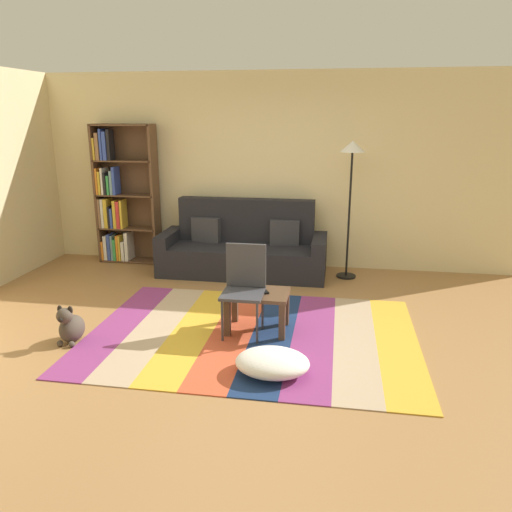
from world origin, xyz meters
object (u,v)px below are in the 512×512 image
bookshelf (120,200)px  tv_remote (265,291)px  standing_lamp (352,165)px  coffee_table (257,300)px  couch (243,249)px  dog (71,326)px  folding_chair (244,282)px  pouf (272,363)px

bookshelf → tv_remote: bookshelf is taller
standing_lamp → bookshelf: bearing=175.8°
bookshelf → coffee_table: size_ratio=3.21×
bookshelf → couch: bearing=-8.5°
couch → dog: 2.73m
standing_lamp → folding_chair: size_ratio=2.01×
bookshelf → standing_lamp: (3.29, -0.24, 0.58)m
couch → folding_chair: (0.38, -1.94, 0.20)m
pouf → tv_remote: (-0.20, 0.88, 0.32)m
standing_lamp → tv_remote: bearing=-113.7°
couch → coffee_table: 1.95m
dog → standing_lamp: 3.86m
pouf → standing_lamp: (0.64, 2.78, 1.40)m
tv_remote → folding_chair: size_ratio=0.17×
coffee_table → folding_chair: folding_chair is taller
couch → standing_lamp: bearing=1.6°
coffee_table → standing_lamp: standing_lamp is taller
pouf → dog: 2.03m
standing_lamp → tv_remote: 2.34m
couch → pouf: bearing=-74.3°
coffee_table → tv_remote: tv_remote is taller
dog → standing_lamp: bearing=43.1°
standing_lamp → tv_remote: size_ratio=12.04×
coffee_table → pouf: size_ratio=0.99×
couch → bookshelf: size_ratio=1.13×
bookshelf → dog: 2.90m
pouf → dog: (-2.00, 0.31, 0.05)m
bookshelf → folding_chair: (2.27, -2.22, -0.39)m
bookshelf → coffee_table: (2.39, -2.16, -0.60)m
bookshelf → dog: bearing=-76.4°
folding_chair → bookshelf: bearing=154.1°
bookshelf → pouf: size_ratio=3.16×
coffee_table → dog: size_ratio=1.56×
pouf → dog: bearing=171.3°
couch → pouf: couch is taller
coffee_table → folding_chair: (-0.12, -0.05, 0.21)m
tv_remote → folding_chair: (-0.19, -0.07, 0.11)m
pouf → tv_remote: bearing=102.8°
coffee_table → standing_lamp: bearing=64.8°
standing_lamp → coffee_table: bearing=-115.2°
pouf → tv_remote: 0.95m
pouf → folding_chair: folding_chair is taller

